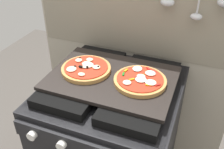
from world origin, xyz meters
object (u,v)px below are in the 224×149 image
Objects in this scene: stove at (112,149)px; pizza_left at (86,69)px; baking_tray at (112,78)px; pizza_right at (140,80)px.

stove is 4.08× the size of pizza_left.
pizza_left reaches higher than baking_tray.
pizza_right is at bearing 2.18° from baking_tray.
baking_tray is 2.45× the size of pizza_right.
stove is 0.49m from pizza_right.
baking_tray is at bearing 90.00° from stove.
pizza_left is at bearing -178.99° from baking_tray.
baking_tray is 0.13m from pizza_left.
baking_tray is at bearing -177.82° from pizza_right.
pizza_right is (0.25, 0.01, -0.00)m from pizza_left.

